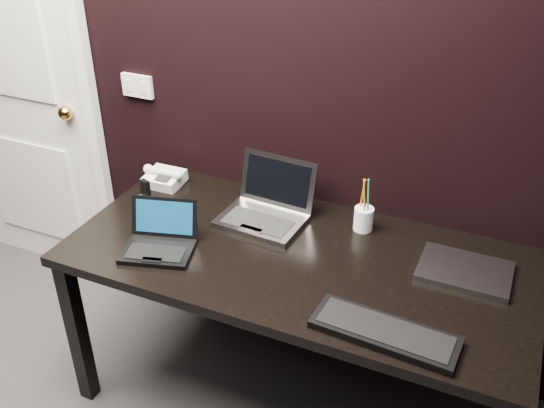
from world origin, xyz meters
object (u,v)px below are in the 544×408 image
at_px(silver_laptop, 266,210).
at_px(netbook, 160,241).
at_px(door, 12,80).
at_px(pen_cup, 364,218).
at_px(closed_laptop, 465,271).
at_px(ext_keyboard, 385,332).
at_px(desk, 297,271).
at_px(mobile_phone, 145,193).
at_px(desk_phone, 164,178).

bearing_deg(silver_laptop, netbook, -127.86).
xyz_separation_m(door, silver_laptop, (1.44, -0.20, -0.26)).
bearing_deg(pen_cup, silver_laptop, -167.23).
relative_size(door, closed_laptop, 6.79).
relative_size(door, ext_keyboard, 4.68).
distance_m(desk, mobile_phone, 0.75).
xyz_separation_m(netbook, pen_cup, (0.65, 0.43, 0.02)).
distance_m(desk, ext_keyboard, 0.50).
bearing_deg(desk_phone, desk, -18.77).
distance_m(desk, silver_laptop, 0.30).
xyz_separation_m(ext_keyboard, closed_laptop, (0.18, 0.42, -0.00)).
height_order(closed_laptop, mobile_phone, mobile_phone).
xyz_separation_m(netbook, silver_laptop, (0.27, 0.35, 0.01)).
relative_size(door, mobile_phone, 23.66).
height_order(door, desk, door).
height_order(desk, pen_cup, pen_cup).
bearing_deg(desk_phone, netbook, -59.24).
distance_m(netbook, desk_phone, 0.49).
bearing_deg(ext_keyboard, mobile_phone, 160.94).
distance_m(door, netbook, 1.32).
xyz_separation_m(silver_laptop, closed_laptop, (0.78, -0.04, -0.03)).
height_order(netbook, ext_keyboard, netbook).
bearing_deg(silver_laptop, ext_keyboard, -37.17).
distance_m(silver_laptop, closed_laptop, 0.79).
height_order(mobile_phone, pen_cup, pen_cup).
relative_size(door, silver_laptop, 6.27).
distance_m(door, mobile_phone, 0.99).
height_order(silver_laptop, closed_laptop, silver_laptop).
bearing_deg(silver_laptop, door, 172.05).
relative_size(netbook, silver_laptop, 0.90).
xyz_separation_m(door, desk_phone, (0.92, -0.13, -0.27)).
bearing_deg(door, desk, -12.82).
height_order(silver_laptop, desk_phone, silver_laptop).
bearing_deg(mobile_phone, closed_laptop, 1.14).
xyz_separation_m(desk, mobile_phone, (-0.73, 0.10, 0.11)).
distance_m(desk, netbook, 0.52).
bearing_deg(desk, mobile_phone, 171.93).
bearing_deg(desk, silver_laptop, 139.93).
bearing_deg(closed_laptop, silver_laptop, 176.79).
xyz_separation_m(silver_laptop, mobile_phone, (-0.53, -0.07, -0.01)).
bearing_deg(netbook, desk_phone, 120.76).
height_order(netbook, mobile_phone, netbook).
height_order(netbook, silver_laptop, silver_laptop).
distance_m(silver_laptop, pen_cup, 0.39).
xyz_separation_m(ext_keyboard, desk_phone, (-1.13, 0.54, 0.02)).
xyz_separation_m(desk, silver_laptop, (-0.21, 0.17, 0.12)).
relative_size(closed_laptop, pen_cup, 1.43).
relative_size(desk, ext_keyboard, 3.71).
xyz_separation_m(desk, closed_laptop, (0.58, 0.13, 0.09)).
bearing_deg(closed_laptop, pen_cup, 162.41).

